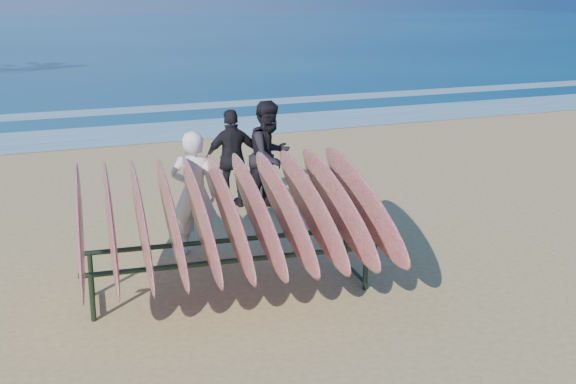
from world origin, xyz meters
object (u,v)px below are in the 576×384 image
Objects in this scene: surfboard_rack at (228,213)px; person_dark_b at (233,159)px; person_white at (194,193)px; person_dark_a at (270,156)px.

person_dark_b reaches higher than surfboard_rack.
person_dark_b is (1.10, 1.80, -0.04)m from person_white.
person_white is 0.95× the size of person_dark_a.
person_dark_a is at bearing 67.62° from surfboard_rack.
person_dark_a is 1.10× the size of person_dark_b.
person_white is 2.14m from person_dark_a.
surfboard_rack is 2.07× the size of person_dark_a.
person_dark_a reaches higher than person_white.
person_white reaches higher than person_dark_b.
surfboard_rack is at bearing -146.02° from person_dark_a.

